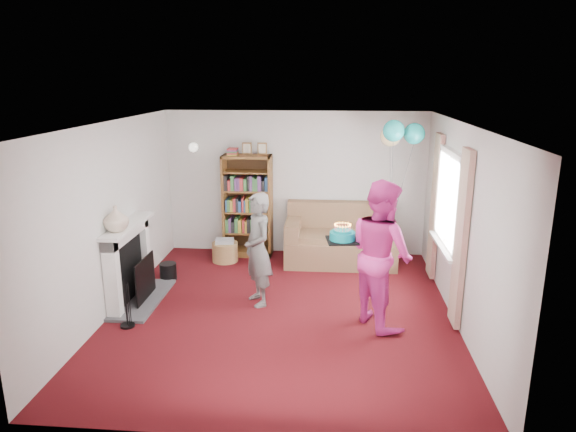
# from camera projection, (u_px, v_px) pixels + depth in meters

# --- Properties ---
(ground) EXTENTS (5.00, 5.00, 0.00)m
(ground) POSITION_uv_depth(u_px,v_px,m) (282.00, 312.00, 6.88)
(ground) COLOR #370809
(ground) RESTS_ON ground
(wall_back) EXTENTS (4.50, 0.02, 2.50)m
(wall_back) POSITION_uv_depth(u_px,v_px,m) (295.00, 183.00, 8.96)
(wall_back) COLOR silver
(wall_back) RESTS_ON ground
(wall_left) EXTENTS (0.02, 5.00, 2.50)m
(wall_left) POSITION_uv_depth(u_px,v_px,m) (110.00, 218.00, 6.74)
(wall_left) COLOR silver
(wall_left) RESTS_ON ground
(wall_right) EXTENTS (0.02, 5.00, 2.50)m
(wall_right) POSITION_uv_depth(u_px,v_px,m) (462.00, 227.00, 6.36)
(wall_right) COLOR silver
(wall_right) RESTS_ON ground
(ceiling) EXTENTS (4.50, 5.00, 0.01)m
(ceiling) POSITION_uv_depth(u_px,v_px,m) (281.00, 123.00, 6.22)
(ceiling) COLOR white
(ceiling) RESTS_ON wall_back
(fireplace) EXTENTS (0.55, 1.80, 1.12)m
(fireplace) POSITION_uv_depth(u_px,v_px,m) (133.00, 266.00, 7.10)
(fireplace) COLOR #3F3F42
(fireplace) RESTS_ON ground
(window_bay) EXTENTS (0.14, 2.02, 2.20)m
(window_bay) POSITION_uv_depth(u_px,v_px,m) (447.00, 218.00, 6.96)
(window_bay) COLOR white
(window_bay) RESTS_ON ground
(wall_sconce) EXTENTS (0.16, 0.23, 0.16)m
(wall_sconce) POSITION_uv_depth(u_px,v_px,m) (193.00, 147.00, 8.80)
(wall_sconce) COLOR gold
(wall_sconce) RESTS_ON ground
(bookcase) EXTENTS (0.84, 0.42, 1.98)m
(bookcase) POSITION_uv_depth(u_px,v_px,m) (248.00, 206.00, 8.93)
(bookcase) COLOR #472B14
(bookcase) RESTS_ON ground
(sofa) EXTENTS (1.84, 0.97, 0.97)m
(sofa) POSITION_uv_depth(u_px,v_px,m) (340.00, 241.00, 8.71)
(sofa) COLOR brown
(sofa) RESTS_ON ground
(wicker_basket) EXTENTS (0.44, 0.44, 0.39)m
(wicker_basket) POSITION_uv_depth(u_px,v_px,m) (225.00, 251.00, 8.74)
(wicker_basket) COLOR #9C7B48
(wicker_basket) RESTS_ON ground
(person_striped) EXTENTS (0.60, 0.68, 1.57)m
(person_striped) POSITION_uv_depth(u_px,v_px,m) (258.00, 250.00, 6.96)
(person_striped) COLOR black
(person_striped) RESTS_ON ground
(person_magenta) EXTENTS (1.06, 1.13, 1.86)m
(person_magenta) POSITION_uv_depth(u_px,v_px,m) (381.00, 254.00, 6.35)
(person_magenta) COLOR #CB2883
(person_magenta) RESTS_ON ground
(birthday_cake) EXTENTS (0.38, 0.38, 0.22)m
(birthday_cake) POSITION_uv_depth(u_px,v_px,m) (342.00, 236.00, 6.42)
(birthday_cake) COLOR black
(birthday_cake) RESTS_ON ground
(balloons) EXTENTS (0.65, 0.70, 1.75)m
(balloons) POSITION_uv_depth(u_px,v_px,m) (399.00, 134.00, 7.75)
(balloons) COLOR #3F3F3F
(balloons) RESTS_ON ground
(mantel_vase) EXTENTS (0.34, 0.34, 0.33)m
(mantel_vase) POSITION_uv_depth(u_px,v_px,m) (116.00, 219.00, 6.57)
(mantel_vase) COLOR beige
(mantel_vase) RESTS_ON fireplace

